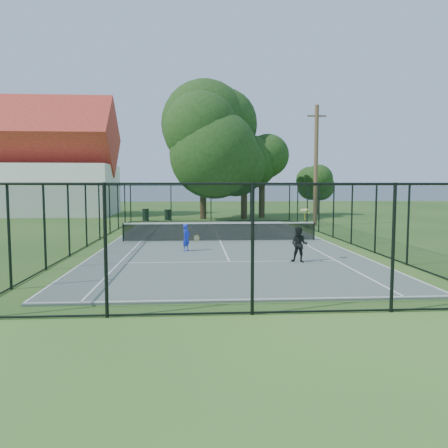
{
  "coord_description": "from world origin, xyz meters",
  "views": [
    {
      "loc": [
        -1.27,
        -22.64,
        2.92
      ],
      "look_at": [
        0.02,
        -3.0,
        1.2
      ],
      "focal_mm": 35.0,
      "sensor_mm": 36.0,
      "label": 1
    }
  ],
  "objects": [
    {
      "name": "trash_bin_right",
      "position": [
        -3.64,
        14.77,
        0.46
      ],
      "size": [
        0.58,
        0.58,
        0.91
      ],
      "color": "black",
      "rests_on": "ground"
    },
    {
      "name": "tree_near_left",
      "position": [
        -0.59,
        16.04,
        6.54
      ],
      "size": [
        8.15,
        8.15,
        10.62
      ],
      "color": "#332114",
      "rests_on": "ground"
    },
    {
      "name": "trash_bin_left",
      "position": [
        -5.47,
        14.35,
        0.51
      ],
      "size": [
        0.58,
        0.58,
        1.0
      ],
      "color": "black",
      "rests_on": "ground"
    },
    {
      "name": "tree_near_right",
      "position": [
        4.89,
        17.54,
        4.79
      ],
      "size": [
        5.47,
        5.47,
        7.55
      ],
      "color": "#332114",
      "rests_on": "ground"
    },
    {
      "name": "player_black",
      "position": [
        2.61,
        -6.64,
        0.73
      ],
      "size": [
        0.94,
        1.05,
        2.02
      ],
      "color": "black",
      "rests_on": "tennis_court"
    },
    {
      "name": "tennis_net",
      "position": [
        0.0,
        0.0,
        0.58
      ],
      "size": [
        10.08,
        0.08,
        0.95
      ],
      "color": "black",
      "rests_on": "tennis_court"
    },
    {
      "name": "building",
      "position": [
        -17.0,
        22.0,
        4.93
      ],
      "size": [
        15.3,
        8.15,
        11.87
      ],
      "color": "silver",
      "rests_on": "ground"
    },
    {
      "name": "player_blue",
      "position": [
        -1.67,
        -3.49,
        0.65
      ],
      "size": [
        0.82,
        0.52,
        1.19
      ],
      "color": "#1C32F3",
      "rests_on": "tennis_court"
    },
    {
      "name": "fence",
      "position": [
        0.0,
        0.0,
        1.5
      ],
      "size": [
        13.1,
        26.1,
        3.0
      ],
      "color": "black",
      "rests_on": "ground"
    },
    {
      "name": "ground",
      "position": [
        0.0,
        0.0,
        0.0
      ],
      "size": [
        120.0,
        120.0,
        0.0
      ],
      "primitive_type": "plane",
      "color": "#2D5D1F"
    },
    {
      "name": "tree_near_mid",
      "position": [
        3.02,
        15.73,
        4.52
      ],
      "size": [
        5.61,
        5.61,
        7.34
      ],
      "color": "#332114",
      "rests_on": "ground"
    },
    {
      "name": "tennis_court",
      "position": [
        0.0,
        0.0,
        0.03
      ],
      "size": [
        11.0,
        24.0,
        0.06
      ],
      "primitive_type": "cube",
      "color": "slate",
      "rests_on": "ground"
    },
    {
      "name": "utility_pole",
      "position": [
        7.55,
        9.0,
        4.44
      ],
      "size": [
        1.4,
        0.3,
        8.76
      ],
      "color": "#4C3823",
      "rests_on": "ground"
    },
    {
      "name": "tree_far_right",
      "position": [
        11.02,
        20.83,
        3.11
      ],
      "size": [
        3.81,
        3.81,
        5.04
      ],
      "color": "#332114",
      "rests_on": "ground"
    }
  ]
}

